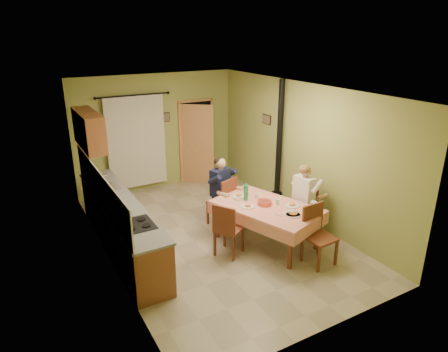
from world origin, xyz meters
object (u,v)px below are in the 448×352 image
chair_far (222,211)px  chair_left (228,239)px  dining_table (266,224)px  chair_near (318,247)px  man_right (305,192)px  stove_flue (278,162)px  chair_right (303,219)px  man_far (221,184)px

chair_far → chair_left: size_ratio=1.03×
dining_table → chair_near: size_ratio=2.12×
chair_left → man_right: 1.75m
dining_table → chair_left: bearing=161.6°
dining_table → stove_flue: bearing=28.5°
dining_table → stove_flue: 1.90m
chair_far → man_right: size_ratio=0.73×
chair_right → man_right: size_ratio=0.67×
chair_near → man_far: (-0.72, 2.08, 0.59)m
chair_near → man_right: size_ratio=0.74×
stove_flue → chair_right: bearing=-104.9°
chair_near → man_far: bearing=-74.0°
man_right → chair_right: bearing=-90.0°
chair_right → chair_left: (-1.66, 0.04, 0.00)m
chair_far → stove_flue: 1.73m
chair_left → man_far: 1.32m
man_right → stove_flue: size_ratio=0.50×
chair_far → chair_left: bearing=-132.8°
dining_table → man_right: bearing=-21.7°
chair_far → man_far: 0.59m
chair_far → chair_left: (-0.47, -1.08, -0.00)m
chair_near → stove_flue: (0.83, 2.30, 0.73)m
dining_table → man_right: man_right is taller
chair_far → chair_left: 1.18m
dining_table → chair_near: 1.07m
chair_right → chair_far: bearing=39.1°
chair_left → man_right: size_ratio=0.71×
chair_far → chair_right: bearing=-62.5°
dining_table → man_far: bearing=88.5°
chair_far → man_far: (-0.01, 0.01, 0.59)m
man_right → chair_far: bearing=38.7°
chair_near → man_far: man_far is taller
chair_near → man_right: 1.21m
chair_far → man_far: size_ratio=0.73×
chair_left → stove_flue: bearing=90.8°
dining_table → stove_flue: stove_flue is taller
chair_far → man_right: bearing=-62.8°
dining_table → chair_right: bearing=-21.6°
chair_right → man_right: (-0.01, -0.00, 0.59)m
chair_right → chair_left: 1.66m
dining_table → chair_left: 0.81m
man_right → chair_left: bearing=80.9°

